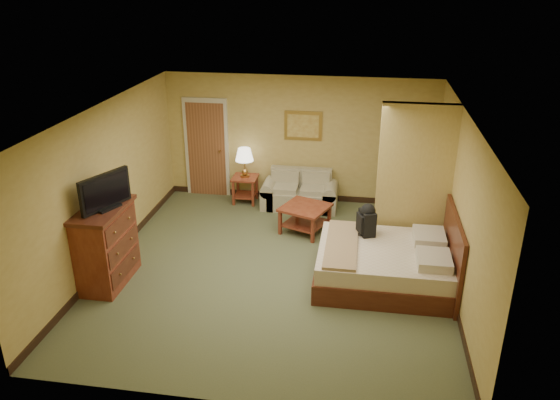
% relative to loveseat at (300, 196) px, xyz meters
% --- Properties ---
extents(floor, '(6.00, 6.00, 0.00)m').
position_rel_loveseat_xyz_m(floor, '(-0.08, -2.57, -0.25)').
color(floor, '#535B3B').
rests_on(floor, ground).
extents(ceiling, '(6.00, 6.00, 0.00)m').
position_rel_loveseat_xyz_m(ceiling, '(-0.08, -2.57, 2.35)').
color(ceiling, white).
rests_on(ceiling, back_wall).
extents(back_wall, '(5.50, 0.02, 2.60)m').
position_rel_loveseat_xyz_m(back_wall, '(-0.08, 0.43, 1.05)').
color(back_wall, tan).
rests_on(back_wall, floor).
extents(left_wall, '(0.02, 6.00, 2.60)m').
position_rel_loveseat_xyz_m(left_wall, '(-2.83, -2.57, 1.05)').
color(left_wall, tan).
rests_on(left_wall, floor).
extents(right_wall, '(0.02, 6.00, 2.60)m').
position_rel_loveseat_xyz_m(right_wall, '(2.67, -2.57, 1.05)').
color(right_wall, tan).
rests_on(right_wall, floor).
extents(partition, '(1.20, 0.15, 2.60)m').
position_rel_loveseat_xyz_m(partition, '(2.07, -1.64, 1.05)').
color(partition, tan).
rests_on(partition, floor).
extents(door, '(0.94, 0.16, 2.10)m').
position_rel_loveseat_xyz_m(door, '(-2.03, 0.40, 0.78)').
color(door, beige).
rests_on(door, floor).
extents(baseboard, '(5.50, 0.02, 0.12)m').
position_rel_loveseat_xyz_m(baseboard, '(-0.08, 0.42, -0.19)').
color(baseboard, black).
rests_on(baseboard, floor).
extents(loveseat, '(1.52, 0.71, 0.77)m').
position_rel_loveseat_xyz_m(loveseat, '(0.00, 0.00, 0.00)').
color(loveseat, tan).
rests_on(loveseat, floor).
extents(side_table, '(0.51, 0.51, 0.56)m').
position_rel_loveseat_xyz_m(side_table, '(-1.15, 0.08, 0.12)').
color(side_table, maroon).
rests_on(side_table, floor).
extents(table_lamp, '(0.37, 0.37, 0.61)m').
position_rel_loveseat_xyz_m(table_lamp, '(-1.15, 0.08, 0.77)').
color(table_lamp, '#AB7D3F').
rests_on(table_lamp, side_table).
extents(coffee_table, '(1.02, 1.02, 0.50)m').
position_rel_loveseat_xyz_m(coffee_table, '(0.24, -1.10, 0.11)').
color(coffee_table, maroon).
rests_on(coffee_table, floor).
extents(wall_picture, '(0.76, 0.04, 0.59)m').
position_rel_loveseat_xyz_m(wall_picture, '(-0.00, 0.41, 1.35)').
color(wall_picture, '#B78E3F').
rests_on(wall_picture, back_wall).
extents(dresser, '(0.62, 1.18, 1.26)m').
position_rel_loveseat_xyz_m(dresser, '(-2.55, -3.33, 0.38)').
color(dresser, maroon).
rests_on(dresser, floor).
extents(tv, '(0.42, 0.83, 0.54)m').
position_rel_loveseat_xyz_m(tv, '(-2.45, -3.33, 1.26)').
color(tv, black).
rests_on(tv, dresser).
extents(bed, '(2.13, 1.81, 1.17)m').
position_rel_loveseat_xyz_m(bed, '(1.74, -2.67, 0.07)').
color(bed, '#481C10').
rests_on(bed, floor).
extents(backpack, '(0.30, 0.36, 0.53)m').
position_rel_loveseat_xyz_m(backpack, '(1.35, -2.22, 0.60)').
color(backpack, black).
rests_on(backpack, bed).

